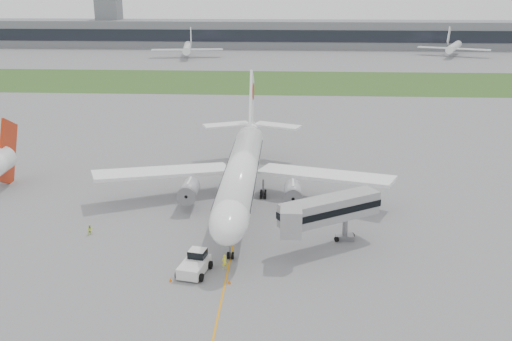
# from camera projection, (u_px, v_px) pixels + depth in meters

# --- Properties ---
(ground) EXTENTS (600.00, 600.00, 0.00)m
(ground) POSITION_uv_depth(u_px,v_px,m) (240.00, 213.00, 86.91)
(ground) COLOR gray
(ground) RESTS_ON ground
(apron_markings) EXTENTS (70.00, 70.00, 0.04)m
(apron_markings) POSITION_uv_depth(u_px,v_px,m) (237.00, 227.00, 82.18)
(apron_markings) COLOR orange
(apron_markings) RESTS_ON ground
(grass_strip) EXTENTS (600.00, 50.00, 0.02)m
(grass_strip) POSITION_uv_depth(u_px,v_px,m) (268.00, 82.00, 200.60)
(grass_strip) COLOR #35551F
(grass_strip) RESTS_ON ground
(terminal_building) EXTENTS (320.00, 22.30, 14.00)m
(terminal_building) POSITION_uv_depth(u_px,v_px,m) (276.00, 34.00, 302.49)
(terminal_building) COLOR slate
(terminal_building) RESTS_ON ground
(control_tower) EXTENTS (12.00, 12.00, 56.00)m
(control_tower) POSITION_uv_depth(u_px,v_px,m) (112.00, 46.00, 311.56)
(control_tower) COLOR slate
(control_tower) RESTS_ON ground
(airliner) EXTENTS (48.13, 53.95, 17.88)m
(airliner) POSITION_uv_depth(u_px,v_px,m) (242.00, 168.00, 89.74)
(airliner) COLOR white
(airliner) RESTS_ON ground
(pushback_tug) EXTENTS (4.13, 5.38, 2.52)m
(pushback_tug) POSITION_uv_depth(u_px,v_px,m) (195.00, 263.00, 69.06)
(pushback_tug) COLOR silver
(pushback_tug) RESTS_ON ground
(jet_bridge) EXTENTS (14.02, 11.40, 7.08)m
(jet_bridge) POSITION_uv_depth(u_px,v_px,m) (325.00, 211.00, 74.03)
(jet_bridge) COLOR gray
(jet_bridge) RESTS_ON ground
(safety_cone_left) EXTENTS (0.38, 0.38, 0.52)m
(safety_cone_left) POSITION_uv_depth(u_px,v_px,m) (171.00, 280.00, 67.04)
(safety_cone_left) COLOR orange
(safety_cone_left) RESTS_ON ground
(safety_cone_right) EXTENTS (0.44, 0.44, 0.60)m
(safety_cone_right) POSITION_uv_depth(u_px,v_px,m) (229.00, 281.00, 66.59)
(safety_cone_right) COLOR orange
(safety_cone_right) RESTS_ON ground
(ground_crew_near) EXTENTS (0.84, 0.81, 1.94)m
(ground_crew_near) POSITION_uv_depth(u_px,v_px,m) (224.00, 262.00, 69.82)
(ground_crew_near) COLOR #FCF82A
(ground_crew_near) RESTS_ON ground
(ground_crew_far) EXTENTS (0.93, 0.93, 1.52)m
(ground_crew_far) POSITION_uv_depth(u_px,v_px,m) (90.00, 230.00, 79.34)
(ground_crew_far) COLOR #BFE926
(ground_crew_far) RESTS_ON ground
(distant_aircraft_left) EXTENTS (36.53, 33.27, 12.51)m
(distant_aircraft_left) POSITION_uv_depth(u_px,v_px,m) (188.00, 57.00, 264.82)
(distant_aircraft_left) COLOR white
(distant_aircraft_left) RESTS_ON ground
(distant_aircraft_right) EXTENTS (41.48, 39.42, 12.55)m
(distant_aircraft_right) POSITION_uv_depth(u_px,v_px,m) (453.00, 56.00, 268.95)
(distant_aircraft_right) COLOR white
(distant_aircraft_right) RESTS_ON ground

